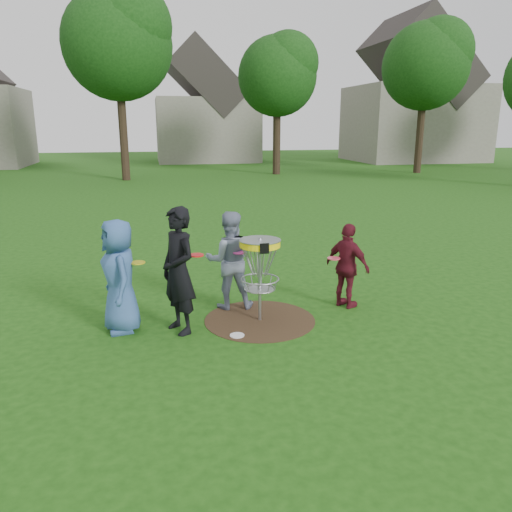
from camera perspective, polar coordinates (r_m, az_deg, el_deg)
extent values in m
plane|color=#19470F|center=(8.17, 0.43, -7.33)|extent=(100.00, 100.00, 0.00)
cylinder|color=#47331E|center=(8.17, 0.43, -7.30)|extent=(1.80, 1.80, 0.01)
imported|color=#375C97|center=(7.78, -15.33, -2.23)|extent=(0.74, 0.96, 1.74)
imported|color=black|center=(7.53, -8.84, -1.68)|extent=(0.73, 0.84, 1.93)
imported|color=#7F89A3|center=(8.49, -3.06, -0.48)|extent=(0.87, 0.70, 1.68)
imported|color=maroon|center=(8.66, 10.42, -1.14)|extent=(0.76, 0.92, 1.47)
cylinder|color=white|center=(7.59, -2.18, -9.07)|extent=(0.22, 0.22, 0.02)
cylinder|color=#9EA0A5|center=(7.93, 0.44, -2.71)|extent=(0.05, 0.05, 1.38)
cylinder|color=yellow|center=(7.77, 0.45, 1.43)|extent=(0.64, 0.64, 0.10)
cylinder|color=#9EA0A5|center=(7.76, 0.45, 1.83)|extent=(0.66, 0.66, 0.01)
cube|color=black|center=(7.47, 0.97, 0.86)|extent=(0.14, 0.02, 0.16)
torus|color=#9EA0A5|center=(7.93, 0.44, -2.64)|extent=(0.62, 0.62, 0.02)
torus|color=#9EA0A5|center=(7.98, 0.44, -3.74)|extent=(0.50, 0.50, 0.02)
cylinder|color=#9EA0A5|center=(7.98, 0.44, -3.81)|extent=(0.44, 0.44, 0.01)
cylinder|color=gold|center=(7.71, -13.36, -0.74)|extent=(0.22, 0.22, 0.02)
cylinder|color=red|center=(7.52, -6.82, 0.11)|extent=(0.22, 0.22, 0.02)
cylinder|color=#F03FAC|center=(8.22, -1.90, 0.40)|extent=(0.22, 0.22, 0.02)
cylinder|color=#E53C56|center=(8.47, 8.88, -0.26)|extent=(0.22, 0.22, 0.02)
cylinder|color=#38281C|center=(28.93, -14.89, 12.95)|extent=(0.46, 0.46, 4.62)
sphere|color=#164211|center=(29.19, -15.55, 22.25)|extent=(5.72, 5.72, 5.72)
cylinder|color=#38281C|center=(31.35, 2.37, 12.78)|extent=(0.46, 0.46, 3.78)
sphere|color=#164211|center=(31.43, 2.45, 19.84)|extent=(4.68, 4.68, 4.68)
cylinder|color=#38281C|center=(33.76, 18.18, 12.58)|extent=(0.46, 0.46, 4.20)
sphere|color=#164211|center=(33.91, 18.80, 19.84)|extent=(5.20, 5.20, 5.20)
cube|color=gray|center=(42.64, -5.71, 14.13)|extent=(8.00, 7.00, 5.00)
cube|color=#2D2826|center=(42.77, -5.85, 19.41)|extent=(6.11, 7.14, 6.11)
cube|color=gray|center=(44.92, 17.57, 14.21)|extent=(10.00, 8.00, 6.00)
cube|color=#2D2826|center=(45.16, 18.08, 20.29)|extent=(7.64, 8.16, 7.64)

